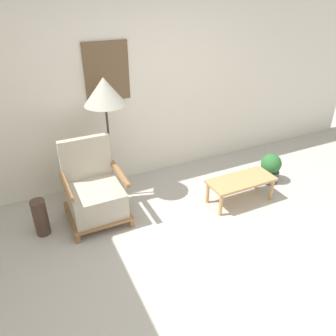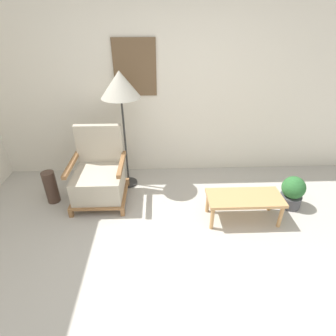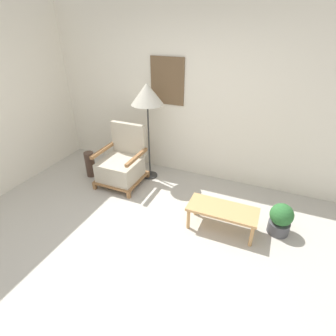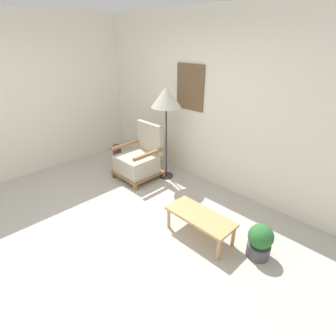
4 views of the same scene
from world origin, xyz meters
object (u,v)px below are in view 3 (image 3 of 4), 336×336
(vase, at_px, (90,164))
(floor_lamp, at_px, (147,96))
(armchair, at_px, (122,165))
(coffee_table, at_px, (222,211))
(potted_plant, at_px, (281,219))

(vase, bearing_deg, floor_lamp, 21.79)
(armchair, xyz_separation_m, floor_lamp, (0.32, 0.36, 1.05))
(floor_lamp, xyz_separation_m, coffee_table, (1.44, -0.83, -1.11))
(armchair, relative_size, vase, 2.16)
(armchair, distance_m, potted_plant, 2.47)
(coffee_table, height_order, potted_plant, potted_plant)
(coffee_table, xyz_separation_m, potted_plant, (0.69, 0.23, -0.07))
(floor_lamp, relative_size, potted_plant, 3.72)
(coffee_table, bearing_deg, potted_plant, 18.21)
(floor_lamp, distance_m, potted_plant, 2.51)
(armchair, height_order, potted_plant, armchair)
(armchair, bearing_deg, potted_plant, -5.66)
(armchair, bearing_deg, floor_lamp, 47.93)
(floor_lamp, bearing_deg, vase, -158.21)
(floor_lamp, distance_m, coffee_table, 2.00)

